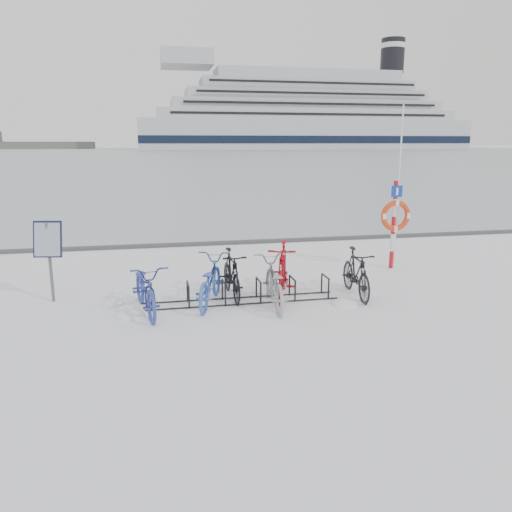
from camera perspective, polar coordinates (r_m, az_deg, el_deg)
ground at (r=10.28m, az=-1.69°, el=-5.23°), size 900.00×900.00×0.00m
ice_sheet at (r=164.67m, az=-11.27°, el=11.52°), size 400.00×298.00×0.02m
quay_edge at (r=15.93m, az=-5.37°, el=1.43°), size 400.00×0.25×0.10m
bike_rack at (r=10.23m, az=-1.69°, el=-4.27°), size 4.00×0.48×0.46m
info_board at (r=10.81m, az=-22.67°, el=1.27°), size 0.59×0.31×1.67m
lifebuoy_station at (r=13.13m, az=15.63°, el=4.44°), size 0.79×0.23×4.10m
cruise_ferry at (r=241.62m, az=5.52°, el=15.31°), size 153.30×28.88×50.37m
bike_0 at (r=9.78m, az=-12.50°, el=-3.35°), size 1.02×2.05×1.03m
bike_1 at (r=10.10m, az=-5.33°, el=-2.65°), size 1.22×2.02×1.00m
bike_2 at (r=10.49m, az=-2.82°, el=-1.93°), size 0.54×1.74×1.03m
bike_3 at (r=9.94m, az=2.03°, el=-2.89°), size 0.80×1.94×0.99m
bike_4 at (r=10.52m, az=3.07°, el=-1.46°), size 1.14×2.05×1.19m
bike_5 at (r=10.77m, az=11.38°, el=-1.76°), size 0.62×1.77×1.04m
snow_drifts at (r=10.03m, az=-3.73°, el=-5.72°), size 5.82×1.66×0.22m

